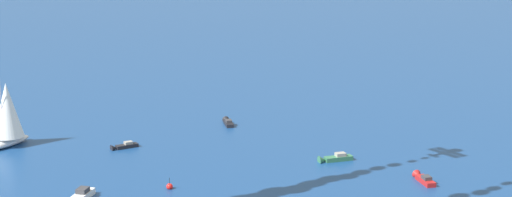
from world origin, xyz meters
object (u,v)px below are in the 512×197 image
(motorboat_offshore, at_px, (123,146))
(marker_buoy, at_px, (170,187))
(motorboat_outer_ring_b, at_px, (334,158))
(sailboat_outer_ring_c, at_px, (7,114))
(motorboat_trailing, at_px, (423,179))
(motorboat_outer_ring_a, at_px, (228,122))

(motorboat_offshore, bearing_deg, marker_buoy, 8.86)
(motorboat_offshore, relative_size, motorboat_outer_ring_b, 0.85)
(motorboat_outer_ring_b, relative_size, marker_buoy, 3.12)
(motorboat_offshore, distance_m, sailboat_outer_ring_c, 23.48)
(motorboat_outer_ring_b, bearing_deg, motorboat_trailing, 34.02)
(motorboat_offshore, xyz_separation_m, sailboat_outer_ring_c, (-8.34, -21.11, 6.02))
(marker_buoy, bearing_deg, motorboat_outer_ring_b, 101.38)
(motorboat_outer_ring_a, xyz_separation_m, motorboat_outer_ring_b, (31.01, 11.96, 0.05))
(motorboat_trailing, height_order, motorboat_outer_ring_a, motorboat_trailing)
(motorboat_offshore, xyz_separation_m, motorboat_trailing, (34.68, 46.31, 0.07))
(motorboat_offshore, xyz_separation_m, marker_buoy, (25.86, 4.03, -0.03))
(motorboat_outer_ring_a, bearing_deg, motorboat_trailing, 25.69)
(marker_buoy, bearing_deg, motorboat_offshore, -171.14)
(motorboat_trailing, bearing_deg, marker_buoy, -101.78)
(motorboat_outer_ring_a, height_order, marker_buoy, marker_buoy)
(sailboat_outer_ring_c, bearing_deg, motorboat_offshore, 68.44)
(motorboat_outer_ring_a, relative_size, motorboat_outer_ring_b, 0.91)
(motorboat_trailing, xyz_separation_m, marker_buoy, (-8.82, -42.28, -0.10))
(motorboat_offshore, height_order, sailboat_outer_ring_c, sailboat_outer_ring_c)
(motorboat_offshore, distance_m, marker_buoy, 26.17)
(motorboat_trailing, xyz_separation_m, motorboat_outer_ring_a, (-46.27, -22.26, -0.03))
(motorboat_offshore, bearing_deg, sailboat_outer_ring_c, -111.56)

